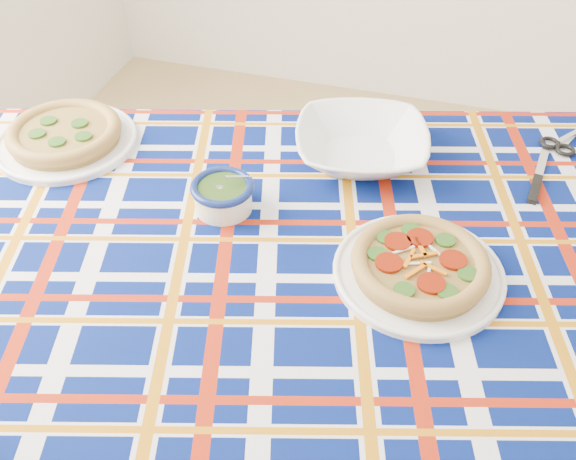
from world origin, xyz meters
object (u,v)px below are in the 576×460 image
(dining_table, at_px, (310,288))
(pesto_bowl, at_px, (223,193))
(serving_bowl, at_px, (361,145))
(main_focaccia_plate, at_px, (420,264))

(dining_table, bearing_deg, pesto_bowl, 140.18)
(pesto_bowl, xyz_separation_m, serving_bowl, (0.24, 0.26, -0.00))
(dining_table, relative_size, pesto_bowl, 14.53)
(main_focaccia_plate, height_order, serving_bowl, serving_bowl)
(main_focaccia_plate, relative_size, serving_bowl, 1.09)
(dining_table, height_order, main_focaccia_plate, main_focaccia_plate)
(main_focaccia_plate, xyz_separation_m, pesto_bowl, (-0.43, 0.08, 0.01))
(serving_bowl, bearing_deg, dining_table, -94.00)
(main_focaccia_plate, height_order, pesto_bowl, pesto_bowl)
(pesto_bowl, bearing_deg, dining_table, -24.03)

